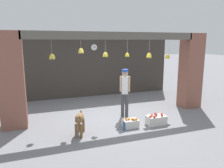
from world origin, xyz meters
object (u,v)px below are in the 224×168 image
object	(u,v)px
fruit_crate_oranges	(130,123)
fruit_crate_apples	(156,120)
water_bottle	(124,126)
shopkeeper	(125,89)
wall_clock	(94,47)
dog	(79,120)

from	to	relation	value
fruit_crate_oranges	fruit_crate_apples	distance (m)	0.83
fruit_crate_oranges	water_bottle	bearing A→B (deg)	-150.94
shopkeeper	water_bottle	world-z (taller)	shopkeeper
fruit_crate_oranges	water_bottle	distance (m)	0.31
fruit_crate_oranges	fruit_crate_apples	xyz separation A→B (m)	(0.82, -0.08, 0.02)
fruit_crate_oranges	wall_clock	size ratio (longest dim) A/B	1.51
shopkeeper	fruit_crate_apples	size ratio (longest dim) A/B	2.75
fruit_crate_oranges	water_bottle	xyz separation A→B (m)	(-0.27, -0.15, -0.01)
fruit_crate_apples	wall_clock	xyz separation A→B (m)	(-0.84, 4.07, 2.10)
fruit_crate_apples	wall_clock	bearing A→B (deg)	101.66
dog	fruit_crate_apples	distance (m)	2.37
dog	shopkeeper	distance (m)	2.04
water_bottle	fruit_crate_apples	bearing A→B (deg)	3.93
fruit_crate_apples	water_bottle	distance (m)	1.10
fruit_crate_oranges	fruit_crate_apples	size ratio (longest dim) A/B	0.75
fruit_crate_oranges	wall_clock	world-z (taller)	wall_clock
shopkeeper	water_bottle	distance (m)	1.44
wall_clock	dog	bearing A→B (deg)	-110.54
dog	wall_clock	size ratio (longest dim) A/B	2.73
dog	fruit_crate_oranges	bearing A→B (deg)	111.37
fruit_crate_oranges	fruit_crate_apples	world-z (taller)	fruit_crate_apples
shopkeeper	fruit_crate_oranges	size ratio (longest dim) A/B	3.65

